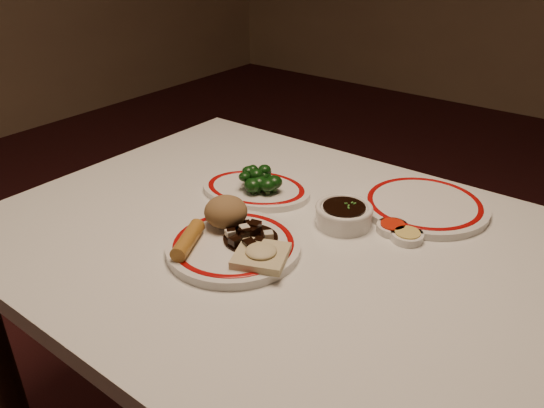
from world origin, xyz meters
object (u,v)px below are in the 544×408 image
(main_plate, at_px, (234,246))
(stirfry_heap, at_px, (248,236))
(broccoli_pile, at_px, (258,179))
(rice_mound, at_px, (226,212))
(fried_wonton, at_px, (261,254))
(spring_roll, at_px, (188,240))
(broccoli_plate, at_px, (256,189))
(soy_bowl, at_px, (344,216))
(dining_table, at_px, (285,274))

(main_plate, distance_m, stirfry_heap, 0.03)
(stirfry_heap, relative_size, broccoli_pile, 1.01)
(rice_mound, height_order, fried_wonton, rice_mound)
(spring_roll, distance_m, broccoli_plate, 0.28)
(stirfry_heap, relative_size, soy_bowl, 0.91)
(broccoli_pile, bearing_deg, soy_bowl, 0.42)
(spring_roll, bearing_deg, broccoli_pile, 75.38)
(broccoli_plate, distance_m, broccoli_pile, 0.03)
(spring_roll, bearing_deg, stirfry_heap, 23.37)
(stirfry_heap, bearing_deg, soy_bowl, 62.89)
(soy_bowl, bearing_deg, dining_table, -120.70)
(rice_mound, bearing_deg, soy_bowl, 45.94)
(rice_mound, bearing_deg, stirfry_heap, -13.09)
(fried_wonton, xyz_separation_m, soy_bowl, (0.04, 0.23, -0.01))
(rice_mound, height_order, broccoli_plate, rice_mound)
(fried_wonton, bearing_deg, broccoli_pile, 129.88)
(dining_table, height_order, broccoli_plate, broccoli_plate)
(stirfry_heap, distance_m, soy_bowl, 0.21)
(broccoli_plate, bearing_deg, dining_table, -34.10)
(main_plate, distance_m, fried_wonton, 0.08)
(stirfry_heap, bearing_deg, rice_mound, 166.91)
(main_plate, bearing_deg, spring_roll, -133.08)
(dining_table, xyz_separation_m, stirfry_heap, (-0.03, -0.08, 0.12))
(stirfry_heap, distance_m, broccoli_plate, 0.24)
(main_plate, height_order, soy_bowl, soy_bowl)
(dining_table, height_order, spring_roll, spring_roll)
(dining_table, relative_size, broccoli_plate, 4.05)
(dining_table, height_order, rice_mound, rice_mound)
(rice_mound, distance_m, soy_bowl, 0.24)
(broccoli_plate, xyz_separation_m, broccoli_pile, (0.01, -0.00, 0.03))
(broccoli_pile, bearing_deg, stirfry_heap, -55.90)
(dining_table, height_order, stirfry_heap, stirfry_heap)
(rice_mound, distance_m, broccoli_plate, 0.19)
(main_plate, height_order, spring_roll, spring_roll)
(main_plate, height_order, fried_wonton, fried_wonton)
(stirfry_heap, bearing_deg, broccoli_plate, 125.54)
(fried_wonton, xyz_separation_m, stirfry_heap, (-0.06, 0.04, -0.00))
(spring_roll, height_order, fried_wonton, spring_roll)
(rice_mound, xyz_separation_m, broccoli_pile, (-0.06, 0.17, -0.01))
(fried_wonton, distance_m, stirfry_heap, 0.07)
(rice_mound, height_order, soy_bowl, rice_mound)
(main_plate, relative_size, rice_mound, 3.84)
(stirfry_heap, distance_m, broccoli_pile, 0.23)
(main_plate, relative_size, broccoli_pile, 3.15)
(spring_roll, distance_m, soy_bowl, 0.33)
(main_plate, bearing_deg, dining_table, 64.99)
(dining_table, relative_size, main_plate, 3.62)
(fried_wonton, relative_size, soy_bowl, 1.03)
(stirfry_heap, height_order, soy_bowl, stirfry_heap)
(spring_roll, xyz_separation_m, stirfry_heap, (0.07, 0.09, -0.00))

